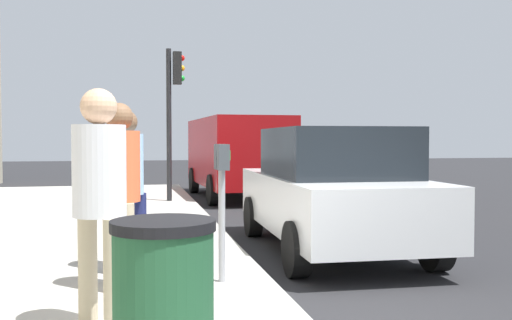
{
  "coord_description": "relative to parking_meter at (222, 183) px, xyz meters",
  "views": [
    {
      "loc": [
        -4.57,
        1.4,
        1.61
      ],
      "look_at": [
        1.27,
        0.15,
        1.39
      ],
      "focal_mm": 39.89,
      "sensor_mm": 36.0,
      "label": 1
    }
  ],
  "objects": [
    {
      "name": "parking_officer",
      "position": [
        0.73,
        0.96,
        0.04
      ],
      "size": [
        0.4,
        0.45,
        1.79
      ],
      "rotation": [
        0.0,
        0.0,
        -2.46
      ],
      "color": "#191E4C",
      "rests_on": "sidewalk_slab"
    },
    {
      "name": "parked_van_far",
      "position": [
        9.71,
        -1.88,
        0.09
      ],
      "size": [
        5.26,
        2.26,
        2.18
      ],
      "color": "maroon",
      "rests_on": "ground_plane"
    },
    {
      "name": "traffic_signal",
      "position": [
        7.89,
        -0.04,
        1.41
      ],
      "size": [
        0.24,
        0.44,
        3.6
      ],
      "color": "black",
      "rests_on": "sidewalk_slab"
    },
    {
      "name": "parking_meter",
      "position": [
        0.0,
        0.0,
        0.0
      ],
      "size": [
        0.36,
        0.12,
        1.41
      ],
      "color": "gray",
      "rests_on": "sidewalk_slab"
    },
    {
      "name": "pedestrian_bystander",
      "position": [
        -1.28,
        1.13,
        0.08
      ],
      "size": [
        0.49,
        0.4,
        1.84
      ],
      "rotation": [
        0.0,
        0.0,
        -1.02
      ],
      "color": "tan",
      "rests_on": "sidewalk_slab"
    },
    {
      "name": "parked_sedan_near",
      "position": [
        1.96,
        -1.88,
        -0.27
      ],
      "size": [
        4.45,
        2.07,
        1.77
      ],
      "color": "silver",
      "rests_on": "ground_plane"
    },
    {
      "name": "pedestrian_at_meter",
      "position": [
        -0.11,
        1.01,
        0.06
      ],
      "size": [
        0.52,
        0.39,
        1.81
      ],
      "rotation": [
        0.0,
        0.0,
        -1.24
      ],
      "color": "tan",
      "rests_on": "sidewalk_slab"
    },
    {
      "name": "trash_bin",
      "position": [
        -2.54,
        0.72,
        -0.51
      ],
      "size": [
        0.59,
        0.59,
        1.01
      ],
      "color": "#1E4C2D",
      "rests_on": "sidewalk_slab"
    }
  ]
}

